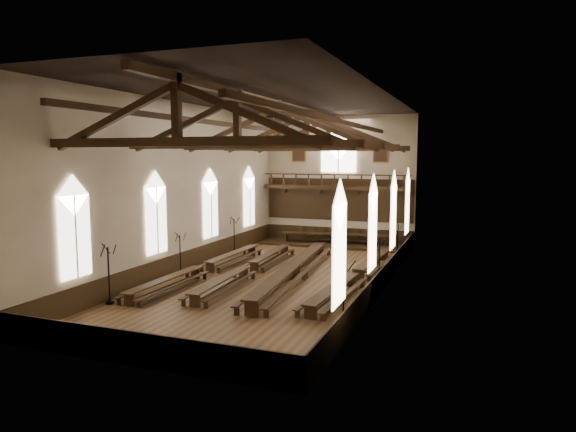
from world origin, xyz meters
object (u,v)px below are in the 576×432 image
refectory_row_a (203,267)px  candelabrum_right_far (398,249)px  candelabrum_left_near (109,286)px  candelabrum_left_far (234,243)px  refectory_row_d (356,274)px  candelabrum_right_mid (379,269)px  refectory_row_c (293,268)px  high_table (335,235)px  dais (334,244)px  candelabrum_left_mid (180,263)px  refectory_row_b (249,267)px  candelabrum_right_near (343,308)px

refectory_row_a → candelabrum_right_far: (9.89, 8.30, 0.28)m
candelabrum_left_near → candelabrum_left_far: bearing=90.0°
refectory_row_d → candelabrum_left_near: 12.60m
candelabrum_right_far → refectory_row_d: bearing=-99.5°
candelabrum_left_far → candelabrum_right_mid: size_ratio=1.01×
candelabrum_left_near → refectory_row_a: bearing=79.5°
refectory_row_c → high_table: size_ratio=1.83×
refectory_row_a → dais: size_ratio=1.21×
candelabrum_right_far → candelabrum_left_far: bearing=-170.7°
candelabrum_right_mid → candelabrum_left_near: bearing=-143.6°
candelabrum_left_mid → candelabrum_right_mid: bearing=10.7°
refectory_row_c → high_table: 11.10m
refectory_row_b → candelabrum_right_near: candelabrum_right_near is taller
candelabrum_right_mid → candelabrum_right_far: candelabrum_right_mid is taller
high_table → candelabrum_right_near: (5.39, -18.34, 0.01)m
high_table → candelabrum_left_near: (-5.71, -18.79, 0.02)m
high_table → candelabrum_right_far: 6.68m
high_table → candelabrum_right_far: bearing=-36.2°
refectory_row_d → high_table: high_table is taller
dais → candelabrum_left_mid: size_ratio=4.53×
refectory_row_b → refectory_row_d: refectory_row_d is taller
refectory_row_c → candelabrum_right_mid: 4.81m
refectory_row_b → refectory_row_c: bearing=4.6°
refectory_row_d → candelabrum_left_mid: 10.06m
refectory_row_a → refectory_row_d: size_ratio=0.98×
refectory_row_b → candelabrum_right_mid: bearing=5.2°
dais → candelabrum_left_near: (-5.71, -18.79, 0.77)m
refectory_row_d → refectory_row_c: bearing=-179.2°
high_table → candelabrum_left_near: candelabrum_left_near is taller
candelabrum_left_near → candelabrum_left_far: (-0.00, 13.03, -0.06)m
dais → candelabrum_right_near: 19.13m
candelabrum_left_near → candelabrum_left_mid: 6.08m
refectory_row_d → dais: (-4.21, 11.03, -0.42)m
candelabrum_left_mid → candelabrum_left_far: bearing=90.0°
dais → high_table: high_table is taller
refectory_row_d → dais: refectory_row_d is taller
candelabrum_left_far → candelabrum_right_near: bearing=-48.6°
refectory_row_d → candelabrum_right_far: bearing=80.5°
high_table → dais: bearing=90.0°
candelabrum_left_near → candelabrum_right_near: candelabrum_left_near is taller
refectory_row_b → high_table: size_ratio=1.68×
candelabrum_left_far → refectory_row_c: bearing=-40.1°
candelabrum_right_near → candelabrum_left_far: bearing=131.4°
candelabrum_right_near → candelabrum_right_mid: (-0.00, 7.72, -0.06)m
refectory_row_a → refectory_row_d: 8.79m
dais → candelabrum_right_far: bearing=-36.2°
refectory_row_a → candelabrum_left_far: 6.60m
refectory_row_c → candelabrum_right_near: (4.78, -7.26, 0.27)m
candelabrum_left_mid → candelabrum_right_far: (11.10, 8.77, 0.01)m
refectory_row_a → refectory_row_c: 5.24m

